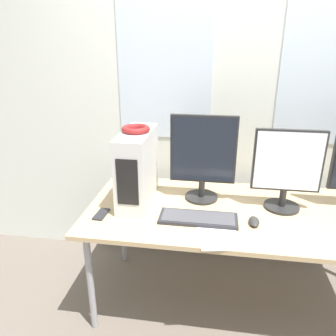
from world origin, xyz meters
name	(u,v)px	position (x,y,z in m)	size (l,w,h in m)	color
wall_back	(244,90)	(0.00, 0.97, 1.35)	(8.00, 0.07, 2.70)	silver
desk	(240,217)	(0.00, 0.42, 0.66)	(1.87, 0.85, 0.70)	tan
pc_tower	(137,168)	(-0.65, 0.47, 0.93)	(0.18, 0.47, 0.46)	silver
headphones	(136,129)	(-0.65, 0.47, 1.18)	(0.17, 0.17, 0.04)	maroon
monitor_main	(203,156)	(-0.25, 0.56, 1.00)	(0.41, 0.21, 0.55)	black
monitor_right_near	(287,168)	(0.25, 0.50, 0.97)	(0.40, 0.21, 0.50)	black
keyboard	(198,218)	(-0.25, 0.28, 0.71)	(0.45, 0.17, 0.02)	#28282D
mouse	(254,221)	(0.07, 0.28, 0.72)	(0.06, 0.11, 0.03)	#2D2D2D
cell_phone	(101,214)	(-0.82, 0.25, 0.71)	(0.07, 0.14, 0.01)	#232328
paper_sheet_left	(218,234)	(-0.13, 0.14, 0.70)	(0.26, 0.33, 0.00)	white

